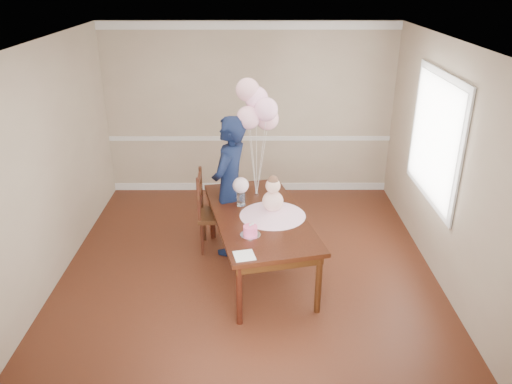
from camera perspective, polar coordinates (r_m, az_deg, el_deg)
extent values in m
cube|color=#38180E|center=(6.17, -0.89, -9.13)|extent=(4.50, 5.00, 0.00)
cube|color=silver|center=(5.20, -1.09, 16.59)|extent=(4.50, 5.00, 0.02)
cube|color=tan|center=(7.92, -0.76, 9.26)|extent=(4.50, 0.02, 2.70)
cube|color=tan|center=(3.34, -1.52, -13.28)|extent=(4.50, 0.02, 2.70)
cube|color=tan|center=(6.01, -22.98, 2.39)|extent=(0.02, 5.00, 2.70)
cube|color=tan|center=(5.95, 21.25, 2.47)|extent=(0.02, 5.00, 2.70)
cube|color=silver|center=(8.04, -0.74, 6.14)|extent=(4.50, 0.02, 0.07)
cube|color=white|center=(7.68, -0.81, 18.51)|extent=(4.50, 0.02, 0.12)
cube|color=white|center=(8.34, -0.71, 0.64)|extent=(4.50, 0.02, 0.12)
cube|color=silver|center=(6.32, 19.81, 5.84)|extent=(0.02, 1.66, 1.56)
cube|color=white|center=(6.32, 19.65, 5.85)|extent=(0.01, 1.50, 1.40)
cube|color=black|center=(5.84, 0.33, -2.83)|extent=(1.44, 2.20, 0.05)
cube|color=black|center=(5.87, 0.33, -3.49)|extent=(1.32, 2.08, 0.10)
cylinder|color=black|center=(5.18, -1.93, -11.64)|extent=(0.08, 0.08, 0.71)
cylinder|color=black|center=(5.37, 7.16, -10.37)|extent=(0.08, 0.08, 0.71)
cylinder|color=black|center=(6.76, -5.02, -2.57)|extent=(0.08, 0.08, 0.71)
cylinder|color=black|center=(6.91, 1.98, -1.86)|extent=(0.08, 0.08, 0.71)
cone|color=#FFBBDC|center=(5.79, 1.91, -2.23)|extent=(0.92, 0.92, 0.10)
sphere|color=#FFA1BE|center=(5.74, 1.93, -1.05)|extent=(0.24, 0.24, 0.24)
sphere|color=beige|center=(5.66, 1.96, 0.72)|extent=(0.17, 0.17, 0.17)
sphere|color=brown|center=(5.63, 1.97, 1.28)|extent=(0.12, 0.12, 0.12)
cylinder|color=silver|center=(5.39, -0.65, -4.91)|extent=(0.27, 0.27, 0.01)
cylinder|color=#FE508E|center=(5.37, -0.65, -4.40)|extent=(0.18, 0.18, 0.10)
sphere|color=silver|center=(5.34, -0.65, -3.78)|extent=(0.03, 0.03, 0.03)
sphere|color=white|center=(5.36, -0.38, -3.65)|extent=(0.03, 0.03, 0.03)
cylinder|color=silver|center=(6.03, -1.74, -0.80)|extent=(0.12, 0.12, 0.16)
sphere|color=beige|center=(5.96, -1.76, 0.79)|extent=(0.19, 0.19, 0.19)
cube|color=white|center=(5.02, -1.35, -7.28)|extent=(0.24, 0.24, 0.01)
cylinder|color=#B3B3B8|center=(6.33, 0.06, -0.22)|extent=(0.05, 0.05, 0.02)
sphere|color=#F0AABF|center=(5.97, -0.89, 8.49)|extent=(0.28, 0.28, 0.28)
sphere|color=#FFB4D8|center=(5.94, 1.15, 9.42)|extent=(0.28, 0.28, 0.28)
sphere|color=#FFB4D9|center=(6.04, 0.04, 10.67)|extent=(0.28, 0.28, 0.28)
sphere|color=#E7A4B0|center=(6.01, -0.97, 11.60)|extent=(0.28, 0.28, 0.28)
sphere|color=#FAB1BF|center=(6.11, 1.30, 8.38)|extent=(0.28, 0.28, 0.28)
cylinder|color=silver|center=(6.16, -0.39, 3.34)|extent=(0.09, 0.02, 0.85)
cylinder|color=white|center=(6.14, 0.58, 3.78)|extent=(0.11, 0.03, 0.95)
cylinder|color=white|center=(6.18, 0.05, 4.43)|extent=(0.01, 0.10, 1.05)
cylinder|color=white|center=(6.17, -0.43, 4.86)|extent=(0.11, 0.09, 1.15)
cylinder|color=white|center=(6.23, 0.66, 3.34)|extent=(0.12, 0.10, 0.79)
cube|color=#3D2010|center=(6.48, -4.47, -2.64)|extent=(0.47, 0.47, 0.05)
cylinder|color=#36170E|center=(6.44, -6.17, -5.36)|extent=(0.04, 0.04, 0.45)
cylinder|color=#32190D|center=(6.42, -2.80, -5.35)|extent=(0.04, 0.04, 0.45)
cylinder|color=#32170D|center=(6.77, -5.92, -3.79)|extent=(0.04, 0.04, 0.45)
cylinder|color=black|center=(6.75, -2.72, -3.78)|extent=(0.04, 0.04, 0.45)
cylinder|color=#3A190F|center=(6.19, -6.59, -0.92)|extent=(0.04, 0.04, 0.59)
cylinder|color=#33190E|center=(6.54, -6.31, 0.48)|extent=(0.04, 0.04, 0.59)
cube|color=#39160F|center=(6.42, -6.39, -1.23)|extent=(0.04, 0.42, 0.05)
cube|color=#3D1D10|center=(6.35, -6.46, 0.14)|extent=(0.04, 0.42, 0.05)
cube|color=#3B1B10|center=(6.28, -6.53, 1.54)|extent=(0.04, 0.42, 0.05)
imported|color=black|center=(6.23, -2.99, 0.65)|extent=(0.65, 0.77, 1.81)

